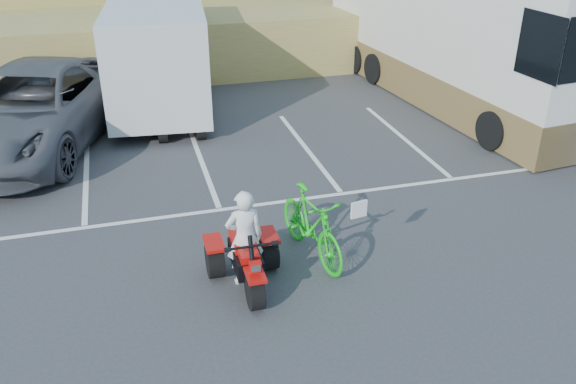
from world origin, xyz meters
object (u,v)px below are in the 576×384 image
object	(u,v)px
green_dirt_bike	(311,225)
quad_atv_blue	(131,122)
rider	(245,238)
grey_pickup	(33,108)
cargo_trailer	(159,51)
quad_atv_green	(181,133)
red_trike_atv	(248,286)
rv_motorhome	(453,43)

from	to	relation	value
green_dirt_bike	quad_atv_blue	xyz separation A→B (m)	(-2.82, 7.99, -0.65)
rider	quad_atv_blue	distance (m)	8.61
grey_pickup	green_dirt_bike	bearing A→B (deg)	-34.18
green_dirt_bike	cargo_trailer	xyz separation A→B (m)	(-1.78, 9.21, 1.01)
quad_atv_green	green_dirt_bike	bearing A→B (deg)	-74.25
cargo_trailer	rider	bearing A→B (deg)	-81.33
quad_atv_blue	red_trike_atv	bearing A→B (deg)	-89.11
cargo_trailer	quad_atv_blue	size ratio (longest dim) A/B	5.36
green_dirt_bike	quad_atv_blue	size ratio (longest dim) A/B	1.71
quad_atv_green	cargo_trailer	bearing A→B (deg)	98.12
grey_pickup	red_trike_atv	bearing A→B (deg)	-43.70
red_trike_atv	rider	size ratio (longest dim) A/B	0.97
red_trike_atv	quad_atv_blue	distance (m)	8.71
rv_motorhome	quad_atv_blue	world-z (taller)	rv_motorhome
rider	quad_atv_green	xyz separation A→B (m)	(-0.25, 7.20, -0.86)
red_trike_atv	quad_atv_blue	world-z (taller)	red_trike_atv
grey_pickup	quad_atv_blue	distance (m)	2.76
green_dirt_bike	cargo_trailer	size ratio (longest dim) A/B	0.32
rider	grey_pickup	distance (m)	8.33
cargo_trailer	quad_atv_green	xyz separation A→B (m)	(0.23, -2.45, -1.67)
red_trike_atv	quad_atv_blue	xyz separation A→B (m)	(-1.52, 8.58, 0.00)
red_trike_atv	quad_atv_green	size ratio (longest dim) A/B	1.01
green_dirt_bike	quad_atv_blue	world-z (taller)	green_dirt_bike
cargo_trailer	green_dirt_bike	bearing A→B (deg)	-73.22
quad_atv_green	quad_atv_blue	bearing A→B (deg)	138.75
rider	grey_pickup	xyz separation A→B (m)	(-3.87, 7.38, 0.14)
rider	green_dirt_bike	world-z (taller)	rider
quad_atv_blue	rider	bearing A→B (deg)	-88.93
green_dirt_bike	cargo_trailer	world-z (taller)	cargo_trailer
cargo_trailer	grey_pickup	bearing A→B (deg)	-140.35
rider	quad_atv_green	bearing A→B (deg)	-87.71
rider	rv_motorhome	world-z (taller)	rv_motorhome
rider	cargo_trailer	size ratio (longest dim) A/B	0.25
red_trike_atv	quad_atv_blue	bearing A→B (deg)	100.36
cargo_trailer	rv_motorhome	bearing A→B (deg)	-5.31
red_trike_atv	quad_atv_green	xyz separation A→B (m)	(-0.25, 7.35, 0.00)
red_trike_atv	quad_atv_blue	size ratio (longest dim) A/B	1.31
rider	grey_pickup	size ratio (longest dim) A/B	0.24
red_trike_atv	green_dirt_bike	world-z (taller)	green_dirt_bike
red_trike_atv	cargo_trailer	xyz separation A→B (m)	(-0.48, 9.80, 1.67)
cargo_trailer	quad_atv_green	world-z (taller)	cargo_trailer
green_dirt_bike	grey_pickup	world-z (taller)	grey_pickup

